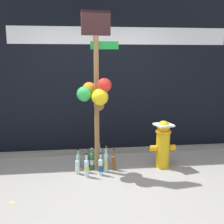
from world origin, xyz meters
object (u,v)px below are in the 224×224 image
(bottle_6, at_px, (87,166))
(bottle_7, at_px, (92,159))
(bottle_1, at_px, (101,167))
(bottle_10, at_px, (114,162))
(bottle_11, at_px, (87,167))
(bottle_8, at_px, (78,160))
(bottle_2, at_px, (99,155))
(bottle_5, at_px, (92,161))
(memorial_post, at_px, (95,84))
(bottle_4, at_px, (106,159))
(bottle_9, at_px, (77,167))
(bottle_3, at_px, (106,162))
(bottle_0, at_px, (88,160))
(fire_hydrant, at_px, (163,143))

(bottle_6, height_order, bottle_7, bottle_7)
(bottle_1, bearing_deg, bottle_10, 38.59)
(bottle_10, relative_size, bottle_11, 0.96)
(bottle_8, height_order, bottle_10, bottle_10)
(bottle_6, bearing_deg, bottle_2, 54.68)
(bottle_5, bearing_deg, bottle_8, 155.16)
(bottle_2, bearing_deg, memorial_post, -103.15)
(bottle_2, height_order, bottle_4, bottle_2)
(bottle_2, xyz_separation_m, bottle_4, (0.11, -0.13, -0.02))
(bottle_8, xyz_separation_m, bottle_11, (0.13, -0.41, 0.04))
(bottle_9, bearing_deg, bottle_6, 13.08)
(bottle_1, distance_m, bottle_5, 0.29)
(bottle_2, bearing_deg, bottle_3, -75.75)
(bottle_5, bearing_deg, bottle_4, 13.50)
(bottle_4, height_order, bottle_6, bottle_4)
(memorial_post, distance_m, bottle_0, 1.35)
(bottle_10, distance_m, bottle_11, 0.51)
(fire_hydrant, bearing_deg, memorial_post, -176.15)
(bottle_6, relative_size, bottle_8, 0.93)
(bottle_5, bearing_deg, bottle_0, 125.97)
(bottle_8, bearing_deg, bottle_7, 11.96)
(bottle_11, bearing_deg, bottle_0, 85.17)
(bottle_3, xyz_separation_m, bottle_10, (0.13, 0.05, -0.02))
(bottle_0, xyz_separation_m, bottle_5, (0.07, -0.09, 0.03))
(bottle_0, xyz_separation_m, bottle_4, (0.31, -0.03, 0.02))
(bottle_4, distance_m, bottle_10, 0.18)
(bottle_9, bearing_deg, bottle_3, 4.61)
(fire_hydrant, relative_size, bottle_10, 2.22)
(memorial_post, relative_size, bottle_5, 6.92)
(bottle_4, height_order, bottle_11, bottle_11)
(fire_hydrant, bearing_deg, bottle_4, 173.84)
(bottle_9, bearing_deg, bottle_2, 43.38)
(bottle_7, bearing_deg, bottle_6, -109.61)
(memorial_post, relative_size, bottle_4, 6.89)
(fire_hydrant, distance_m, bottle_11, 1.36)
(bottle_4, bearing_deg, bottle_1, -110.73)
(bottle_6, xyz_separation_m, bottle_11, (-0.01, -0.17, 0.04))
(bottle_4, height_order, bottle_8, bottle_4)
(memorial_post, bearing_deg, bottle_2, 76.85)
(bottle_10, bearing_deg, bottle_0, 157.59)
(bottle_10, bearing_deg, bottle_6, -173.20)
(fire_hydrant, xyz_separation_m, bottle_2, (-1.07, 0.23, -0.26))
(fire_hydrant, height_order, bottle_6, fire_hydrant)
(bottle_5, relative_size, bottle_11, 0.96)
(bottle_1, xyz_separation_m, bottle_2, (0.01, 0.45, 0.02))
(memorial_post, xyz_separation_m, bottle_0, (-0.13, 0.21, -1.33))
(bottle_6, xyz_separation_m, bottle_7, (0.10, 0.29, -0.00))
(bottle_2, xyz_separation_m, bottle_6, (-0.23, -0.32, -0.04))
(bottle_7, distance_m, bottle_8, 0.25)
(bottle_1, relative_size, bottle_6, 1.25)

